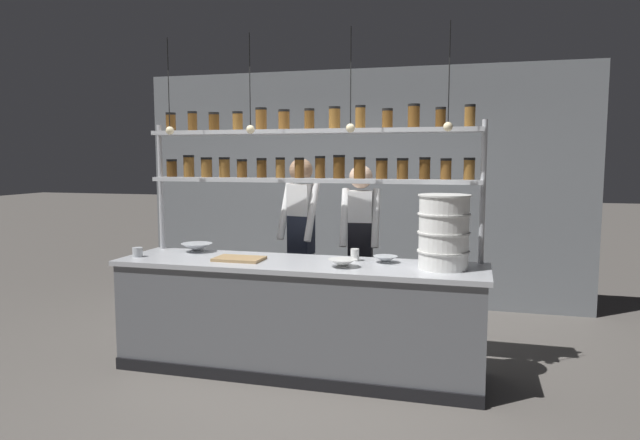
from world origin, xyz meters
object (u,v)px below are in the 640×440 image
object	(u,v)px
serving_cup_by_board	(355,255)
container_stack	(444,232)
chef_center	(360,242)
cutting_board	(239,259)
prep_bowl_center_front	(343,263)
prep_bowl_near_left	(197,248)
prep_bowl_center_back	(385,259)
chef_left	(301,235)
spice_shelf_unit	(309,159)
serving_cup_front	(138,252)

from	to	relation	value
serving_cup_by_board	container_stack	bearing A→B (deg)	-11.77
chef_center	cutting_board	world-z (taller)	chef_center
container_stack	serving_cup_by_board	world-z (taller)	container_stack
prep_bowl_center_front	serving_cup_by_board	xyz separation A→B (m)	(0.04, 0.30, 0.02)
prep_bowl_near_left	prep_bowl_center_back	distance (m)	1.73
chef_left	serving_cup_by_board	world-z (taller)	chef_left
cutting_board	prep_bowl_center_back	distance (m)	1.21
prep_bowl_near_left	spice_shelf_unit	bearing A→B (deg)	4.94
chef_center	prep_bowl_center_back	world-z (taller)	chef_center
cutting_board	serving_cup_by_board	size ratio (longest dim) A/B	3.98
chef_center	prep_bowl_near_left	distance (m)	1.50
chef_left	prep_bowl_center_front	distance (m)	1.12
chef_left	spice_shelf_unit	bearing A→B (deg)	-54.64
spice_shelf_unit	prep_bowl_near_left	bearing A→B (deg)	-175.06
prep_bowl_center_front	prep_bowl_center_back	distance (m)	0.40
prep_bowl_near_left	prep_bowl_center_front	xyz separation A→B (m)	(1.44, -0.36, -0.01)
container_stack	prep_bowl_center_front	distance (m)	0.81
chef_center	serving_cup_by_board	world-z (taller)	chef_center
cutting_board	prep_bowl_center_front	world-z (taller)	prep_bowl_center_front
prep_bowl_center_front	serving_cup_front	distance (m)	1.80
prep_bowl_center_back	chef_left	bearing A→B (deg)	144.89
spice_shelf_unit	chef_left	world-z (taller)	spice_shelf_unit
prep_bowl_center_front	prep_bowl_near_left	bearing A→B (deg)	165.87
serving_cup_front	prep_bowl_center_front	bearing A→B (deg)	0.46
prep_bowl_near_left	serving_cup_front	xyz separation A→B (m)	(-0.37, -0.38, 0.00)
spice_shelf_unit	chef_center	size ratio (longest dim) A/B	1.72
chef_center	serving_cup_by_board	bearing A→B (deg)	-88.44
cutting_board	prep_bowl_center_back	size ratio (longest dim) A/B	2.01
prep_bowl_near_left	container_stack	bearing A→B (deg)	-5.65
spice_shelf_unit	serving_cup_front	size ratio (longest dim) A/B	34.46
serving_cup_front	spice_shelf_unit	bearing A→B (deg)	18.41
prep_bowl_center_back	serving_cup_by_board	size ratio (longest dim) A/B	1.98
chef_center	container_stack	size ratio (longest dim) A/B	2.98
serving_cup_by_board	prep_bowl_center_front	bearing A→B (deg)	-96.81
chef_left	prep_bowl_center_front	world-z (taller)	chef_left
chef_left	container_stack	world-z (taller)	chef_left
spice_shelf_unit	serving_cup_front	distance (m)	1.68
spice_shelf_unit	prep_bowl_center_front	bearing A→B (deg)	-48.05
chef_left	container_stack	bearing A→B (deg)	-18.91
prep_bowl_center_back	serving_cup_by_board	distance (m)	0.26
chef_center	container_stack	world-z (taller)	chef_center
prep_bowl_near_left	prep_bowl_center_back	xyz separation A→B (m)	(1.73, -0.08, -0.01)
cutting_board	chef_center	bearing A→B (deg)	44.26
chef_left	chef_center	size ratio (longest dim) A/B	1.04
container_stack	cutting_board	bearing A→B (deg)	-177.27
container_stack	serving_cup_front	xyz separation A→B (m)	(-2.56, -0.16, -0.25)
chef_left	chef_center	world-z (taller)	chef_left
chef_left	prep_bowl_center_back	bearing A→B (deg)	-24.63
cutting_board	spice_shelf_unit	bearing A→B (deg)	38.08
chef_center	cutting_board	size ratio (longest dim) A/B	4.25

